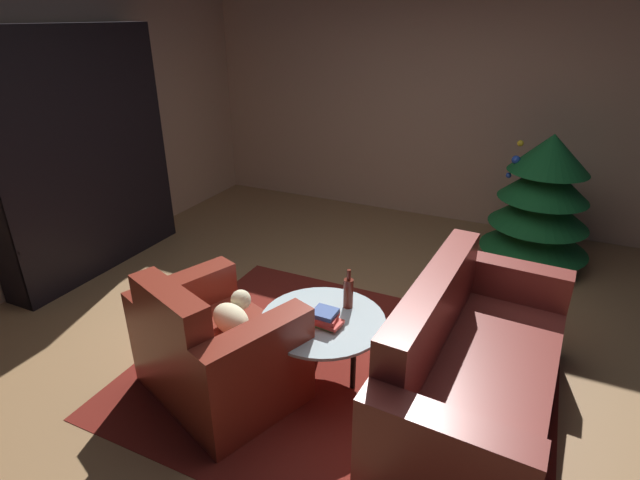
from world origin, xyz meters
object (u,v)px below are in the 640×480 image
at_px(armchair_red, 216,350).
at_px(coffee_table, 323,324).
at_px(bookshelf_unit, 93,158).
at_px(bottle_on_table, 348,292).
at_px(couch_red, 470,372).
at_px(book_stack_on_table, 325,318).
at_px(decorated_tree, 542,201).

distance_m(armchair_red, coffee_table, 0.69).
relative_size(bookshelf_unit, coffee_table, 2.70).
xyz_separation_m(coffee_table, bottle_on_table, (0.09, 0.20, 0.15)).
bearing_deg(bookshelf_unit, armchair_red, -28.07).
distance_m(couch_red, book_stack_on_table, 0.92).
relative_size(coffee_table, bottle_on_table, 2.90).
xyz_separation_m(armchair_red, decorated_tree, (1.69, 2.77, 0.32)).
bearing_deg(coffee_table, book_stack_on_table, -55.31).
xyz_separation_m(couch_red, bottle_on_table, (-0.83, 0.12, 0.27)).
relative_size(armchair_red, decorated_tree, 0.91).
relative_size(couch_red, decorated_tree, 1.46).
height_order(bookshelf_unit, coffee_table, bookshelf_unit).
distance_m(couch_red, decorated_tree, 2.34).
relative_size(book_stack_on_table, decorated_tree, 0.17).
xyz_separation_m(bookshelf_unit, couch_red, (3.55, -0.64, -0.73)).
height_order(armchair_red, book_stack_on_table, armchair_red).
bearing_deg(armchair_red, couch_red, 17.76).
relative_size(bookshelf_unit, book_stack_on_table, 9.72).
distance_m(bottle_on_table, decorated_tree, 2.42).
bearing_deg(bookshelf_unit, book_stack_on_table, -16.12).
distance_m(bookshelf_unit, coffee_table, 2.79).
height_order(couch_red, bottle_on_table, couch_red).
height_order(couch_red, book_stack_on_table, couch_red).
height_order(armchair_red, couch_red, couch_red).
height_order(couch_red, decorated_tree, decorated_tree).
distance_m(book_stack_on_table, decorated_tree, 2.68).
xyz_separation_m(bottle_on_table, decorated_tree, (1.05, 2.18, 0.07)).
bearing_deg(armchair_red, decorated_tree, 58.56).
distance_m(coffee_table, bottle_on_table, 0.27).
bearing_deg(couch_red, armchair_red, -162.24).
bearing_deg(bottle_on_table, armchair_red, -137.05).
distance_m(armchair_red, couch_red, 1.55).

